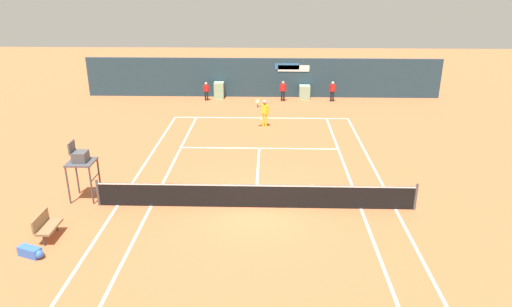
% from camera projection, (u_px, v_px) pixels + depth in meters
% --- Properties ---
extents(ground_plane, '(80.00, 80.00, 0.01)m').
position_uv_depth(ground_plane, '(256.00, 200.00, 18.38)').
color(ground_plane, '#BC6038').
extents(tennis_net, '(12.10, 0.10, 1.07)m').
position_uv_depth(tennis_net, '(255.00, 195.00, 17.66)').
color(tennis_net, '#4C4C51').
rests_on(tennis_net, ground_plane).
extents(sponsor_back_wall, '(25.00, 1.02, 2.75)m').
position_uv_depth(sponsor_back_wall, '(263.00, 78.00, 33.18)').
color(sponsor_back_wall, '#233D4C').
rests_on(sponsor_back_wall, ground_plane).
extents(umpire_chair, '(1.00, 1.00, 2.38)m').
position_uv_depth(umpire_chair, '(81.00, 161.00, 17.98)').
color(umpire_chair, '#47474C').
rests_on(umpire_chair, ground_plane).
extents(player_bench, '(0.54, 1.12, 0.88)m').
position_uv_depth(player_bench, '(46.00, 225.00, 15.61)').
color(player_bench, '#38383D').
rests_on(player_bench, ground_plane).
extents(equipment_bag, '(0.90, 0.54, 0.32)m').
position_uv_depth(equipment_bag, '(32.00, 252.00, 14.70)').
color(equipment_bag, blue).
rests_on(equipment_bag, ground_plane).
extents(player_on_baseline, '(0.79, 0.62, 1.78)m').
position_uv_depth(player_on_baseline, '(264.00, 111.00, 26.81)').
color(player_on_baseline, yellow).
rests_on(player_on_baseline, ground_plane).
extents(ball_kid_right_post, '(0.43, 0.19, 1.28)m').
position_uv_depth(ball_kid_right_post, '(206.00, 90.00, 32.39)').
color(ball_kid_right_post, black).
rests_on(ball_kid_right_post, ground_plane).
extents(ball_kid_left_post, '(0.46, 0.22, 1.39)m').
position_uv_depth(ball_kid_left_post, '(332.00, 90.00, 32.14)').
color(ball_kid_left_post, black).
rests_on(ball_kid_left_post, ground_plane).
extents(ball_kid_centre_post, '(0.46, 0.22, 1.39)m').
position_uv_depth(ball_kid_centre_post, '(283.00, 90.00, 32.23)').
color(ball_kid_centre_post, black).
rests_on(ball_kid_centre_post, ground_plane).
extents(tennis_ball_near_service_line, '(0.07, 0.07, 0.07)m').
position_uv_depth(tennis_ball_near_service_line, '(312.00, 185.00, 19.63)').
color(tennis_ball_near_service_line, '#CCE033').
rests_on(tennis_ball_near_service_line, ground_plane).
extents(tennis_ball_mid_court, '(0.07, 0.07, 0.07)m').
position_uv_depth(tennis_ball_mid_court, '(158.00, 177.00, 20.45)').
color(tennis_ball_mid_court, '#CCE033').
rests_on(tennis_ball_mid_court, ground_plane).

